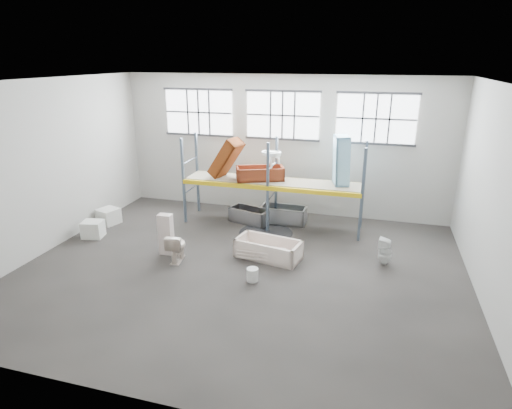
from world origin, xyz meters
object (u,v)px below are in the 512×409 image
(bathtub_beige, at_px, (268,249))
(rust_tub_flat, at_px, (260,173))
(carton_near, at_px, (93,229))
(toilet_beige, at_px, (177,247))
(toilet_white, at_px, (385,251))
(blue_tub_upright, at_px, (341,160))
(bucket, at_px, (252,275))
(steel_tub_left, at_px, (250,215))
(cistern_tall, at_px, (166,234))
(steel_tub_right, at_px, (283,214))

(bathtub_beige, relative_size, rust_tub_flat, 1.18)
(carton_near, bearing_deg, toilet_beige, -13.28)
(toilet_white, relative_size, carton_near, 1.28)
(bathtub_beige, distance_m, blue_tub_upright, 3.87)
(bucket, height_order, carton_near, carton_near)
(bathtub_beige, relative_size, toilet_white, 2.33)
(bathtub_beige, xyz_separation_m, bucket, (-0.06, -1.46, -0.10))
(steel_tub_left, relative_size, bucket, 3.94)
(blue_tub_upright, bearing_deg, rust_tub_flat, -175.82)
(toilet_white, bearing_deg, steel_tub_left, -107.37)
(bathtub_beige, xyz_separation_m, blue_tub_upright, (1.71, 2.75, 2.12))
(blue_tub_upright, bearing_deg, bathtub_beige, -121.81)
(bathtub_beige, distance_m, steel_tub_left, 2.89)
(cistern_tall, xyz_separation_m, bucket, (2.91, -0.89, -0.44))
(toilet_beige, height_order, toilet_white, toilet_beige)
(steel_tub_left, height_order, rust_tub_flat, rust_tub_flat)
(cistern_tall, bearing_deg, carton_near, 169.04)
(bathtub_beige, relative_size, steel_tub_right, 1.18)
(cistern_tall, xyz_separation_m, blue_tub_upright, (4.68, 3.32, 1.78))
(toilet_beige, height_order, bucket, toilet_beige)
(steel_tub_left, height_order, steel_tub_right, steel_tub_right)
(toilet_white, height_order, carton_near, toilet_white)
(rust_tub_flat, bearing_deg, steel_tub_left, 179.18)
(toilet_beige, height_order, carton_near, toilet_beige)
(bathtub_beige, relative_size, toilet_beige, 2.23)
(bathtub_beige, distance_m, steel_tub_right, 2.91)
(cistern_tall, relative_size, steel_tub_right, 0.78)
(steel_tub_left, xyz_separation_m, rust_tub_flat, (0.37, -0.01, 1.56))
(bucket, bearing_deg, carton_near, 166.72)
(bucket, relative_size, carton_near, 0.57)
(steel_tub_left, bearing_deg, toilet_white, -24.64)
(bathtub_beige, distance_m, toilet_white, 3.29)
(blue_tub_upright, xyz_separation_m, bucket, (-1.76, -4.21, -2.22))
(blue_tub_upright, bearing_deg, bucket, -112.73)
(blue_tub_upright, relative_size, carton_near, 2.55)
(steel_tub_right, distance_m, blue_tub_upright, 2.84)
(toilet_white, bearing_deg, bucket, -52.64)
(bucket, distance_m, carton_near, 5.96)
(rust_tub_flat, xyz_separation_m, bucket, (0.91, -4.02, -1.64))
(bathtub_beige, distance_m, carton_near, 5.86)
(toilet_white, distance_m, steel_tub_left, 5.05)
(bathtub_beige, bearing_deg, bucket, -81.66)
(bathtub_beige, height_order, steel_tub_right, steel_tub_right)
(toilet_beige, bearing_deg, carton_near, -21.32)
(steel_tub_left, bearing_deg, rust_tub_flat, -0.82)
(bathtub_beige, xyz_separation_m, steel_tub_right, (-0.19, 2.90, 0.02))
(bathtub_beige, height_order, rust_tub_flat, rust_tub_flat)
(toilet_white, bearing_deg, carton_near, -79.28)
(toilet_white, xyz_separation_m, carton_near, (-9.11, -0.55, -0.13))
(steel_tub_left, relative_size, rust_tub_flat, 0.89)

